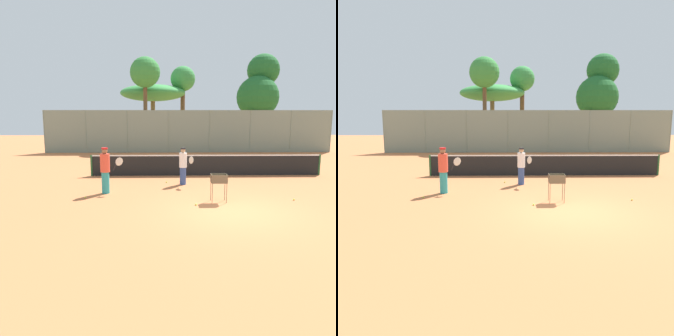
% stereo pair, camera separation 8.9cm
% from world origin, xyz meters
% --- Properties ---
extents(ground_plane, '(80.00, 80.00, 0.00)m').
position_xyz_m(ground_plane, '(0.00, 0.00, 0.00)').
color(ground_plane, '#C67242').
extents(tennis_net, '(11.86, 0.10, 1.07)m').
position_xyz_m(tennis_net, '(0.00, 6.40, 0.56)').
color(tennis_net, '#26592D').
rests_on(tennis_net, ground_plane).
extents(back_fence, '(23.70, 0.08, 3.46)m').
position_xyz_m(back_fence, '(-0.00, 16.79, 1.73)').
color(back_fence, gray).
rests_on(back_fence, ground_plane).
extents(tree_0, '(3.57, 3.57, 6.37)m').
position_xyz_m(tree_0, '(6.00, 18.31, 4.57)').
color(tree_0, brown).
rests_on(tree_0, ground_plane).
extents(tree_1, '(2.79, 2.79, 8.35)m').
position_xyz_m(tree_1, '(6.70, 19.32, 6.81)').
color(tree_1, brown).
rests_on(tree_1, ground_plane).
extents(tree_2, '(2.42, 2.42, 7.76)m').
position_xyz_m(tree_2, '(-0.14, 22.69, 6.29)').
color(tree_2, brown).
rests_on(tree_2, ground_plane).
extents(tree_3, '(6.35, 6.35, 5.98)m').
position_xyz_m(tree_3, '(-3.08, 22.62, 5.15)').
color(tree_3, brown).
rests_on(tree_3, ground_plane).
extents(tree_4, '(2.61, 2.61, 8.00)m').
position_xyz_m(tree_4, '(-3.65, 18.95, 6.55)').
color(tree_4, brown).
rests_on(tree_4, ground_plane).
extents(player_white_outfit, '(0.93, 0.38, 1.83)m').
position_xyz_m(player_white_outfit, '(-4.54, 2.64, 0.95)').
color(player_white_outfit, teal).
rests_on(player_white_outfit, ground_plane).
extents(player_red_cap, '(0.63, 0.75, 1.65)m').
position_xyz_m(player_red_cap, '(-1.35, 4.23, 0.86)').
color(player_red_cap, '#334C8C').
rests_on(player_red_cap, ground_plane).
extents(ball_cart, '(0.56, 0.41, 1.01)m').
position_xyz_m(ball_cart, '(-0.28, 1.23, 0.77)').
color(ball_cart, brown).
rests_on(ball_cart, ground_plane).
extents(tennis_ball_0, '(0.07, 0.07, 0.07)m').
position_xyz_m(tennis_ball_0, '(2.53, 1.36, 0.03)').
color(tennis_ball_0, '#D1E54C').
rests_on(tennis_ball_0, ground_plane).
extents(tennis_ball_1, '(0.07, 0.07, 0.07)m').
position_xyz_m(tennis_ball_1, '(-1.14, 0.76, 0.03)').
color(tennis_ball_1, '#D1E54C').
rests_on(tennis_ball_1, ground_plane).
extents(tennis_ball_2, '(0.07, 0.07, 0.07)m').
position_xyz_m(tennis_ball_2, '(-2.08, 4.60, 0.03)').
color(tennis_ball_2, '#D1E54C').
rests_on(tennis_ball_2, ground_plane).
extents(tennis_ball_3, '(0.07, 0.07, 0.07)m').
position_xyz_m(tennis_ball_3, '(-5.19, 1.87, 0.03)').
color(tennis_ball_3, '#D1E54C').
rests_on(tennis_ball_3, ground_plane).
extents(parked_car, '(4.20, 1.70, 1.60)m').
position_xyz_m(parked_car, '(-4.87, 20.74, 0.66)').
color(parked_car, white).
rests_on(parked_car, ground_plane).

